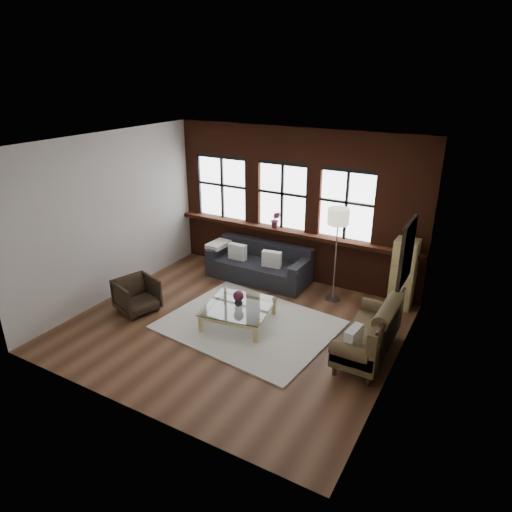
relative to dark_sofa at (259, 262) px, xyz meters
The scene contains 26 objects.
floor 2.02m from the dark_sofa, 73.36° to the right, with size 5.50×5.50×0.00m, color #4C2C1C.
ceiling 3.43m from the dark_sofa, 73.36° to the right, with size 5.50×5.50×0.00m, color white.
wall_back 1.46m from the dark_sofa, 46.57° to the left, with size 5.50×5.50×0.00m, color beige.
wall_front 4.60m from the dark_sofa, 82.64° to the right, with size 5.50×5.50×0.00m, color beige.
wall_left 3.13m from the dark_sofa, 138.95° to the right, with size 5.00×5.00×0.00m, color beige.
wall_right 4.01m from the dark_sofa, 29.80° to the right, with size 5.00×5.00×0.00m, color beige.
brick_backwall 1.44m from the dark_sofa, 43.55° to the left, with size 5.50×0.12×3.20m, color #451D10, non-canonical shape.
sill_ledge 0.97m from the dark_sofa, 38.39° to the left, with size 5.50×0.30×0.08m, color #451D10.
window_left 1.91m from the dark_sofa, 155.94° to the left, with size 1.38×0.10×1.50m, color black, non-canonical shape.
window_mid 1.49m from the dark_sofa, 64.02° to the left, with size 1.38×0.10×1.50m, color black, non-canonical shape.
window_right 2.22m from the dark_sofa, 18.25° to the left, with size 1.38×0.10×1.50m, color black, non-canonical shape.
wall_poster 3.94m from the dark_sofa, 25.95° to the right, with size 0.05×0.74×0.94m, color black, non-canonical shape.
shag_rug 1.97m from the dark_sofa, 65.87° to the right, with size 2.87×2.26×0.03m, color beige.
dark_sofa is the anchor object (origin of this frame).
pillow_a 0.52m from the dark_sofa, 167.95° to the right, with size 0.40×0.14×0.34m, color silver.
pillow_b 0.42m from the dark_sofa, 15.35° to the right, with size 0.40×0.14×0.34m, color silver.
vintage_settee 3.29m from the dark_sofa, 29.28° to the right, with size 0.77×1.73×0.92m, color #4A3C22, non-canonical shape.
pillow_settee 3.52m from the dark_sofa, 37.47° to the right, with size 0.14×0.38×0.34m, color silver.
armchair 2.67m from the dark_sofa, 119.33° to the right, with size 0.69×0.71×0.64m, color black.
coffee_table 1.91m from the dark_sofa, 71.68° to the right, with size 1.12×1.12×0.38m, color tan, non-canonical shape.
vase 1.90m from the dark_sofa, 71.68° to the right, with size 0.15×0.15×0.15m, color #B2B2B2.
flowers 1.91m from the dark_sofa, 71.68° to the right, with size 0.19×0.19×0.19m, color #5D203A.
drawer_chest 2.98m from the dark_sofa, ahead, with size 0.42×0.42×1.36m, color tan.
potted_plant_top 3.17m from the dark_sofa, ahead, with size 0.27×0.24×0.30m, color #2D5923.
floor_lamp 1.84m from the dark_sofa, ahead, with size 0.40×0.40×2.02m, color #A5A5A8, non-canonical shape.
sill_plant 0.98m from the dark_sofa, 67.41° to the left, with size 0.20×0.16×0.37m, color #5D203A.
Camera 1 is at (3.79, -5.94, 4.26)m, focal length 32.00 mm.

